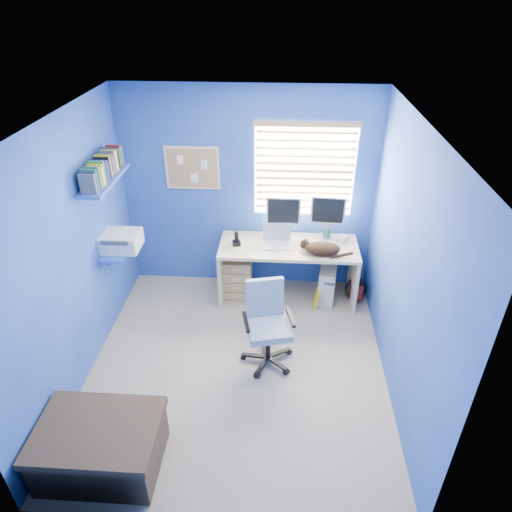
# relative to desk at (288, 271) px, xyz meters

# --- Properties ---
(floor) EXTENTS (3.00, 3.20, 0.00)m
(floor) POSITION_rel_desk_xyz_m (-0.50, -1.26, -0.37)
(floor) COLOR #A19480
(floor) RESTS_ON ground
(ceiling) EXTENTS (3.00, 3.20, 0.00)m
(ceiling) POSITION_rel_desk_xyz_m (-0.50, -1.26, 2.13)
(ceiling) COLOR white
(ceiling) RESTS_ON wall_back
(wall_back) EXTENTS (3.00, 0.01, 2.50)m
(wall_back) POSITION_rel_desk_xyz_m (-0.50, 0.34, 0.88)
(wall_back) COLOR #273FAB
(wall_back) RESTS_ON ground
(wall_front) EXTENTS (3.00, 0.01, 2.50)m
(wall_front) POSITION_rel_desk_xyz_m (-0.50, -2.86, 0.88)
(wall_front) COLOR #273FAB
(wall_front) RESTS_ON ground
(wall_left) EXTENTS (0.01, 3.20, 2.50)m
(wall_left) POSITION_rel_desk_xyz_m (-2.00, -1.26, 0.88)
(wall_left) COLOR #273FAB
(wall_left) RESTS_ON ground
(wall_right) EXTENTS (0.01, 3.20, 2.50)m
(wall_right) POSITION_rel_desk_xyz_m (1.00, -1.26, 0.88)
(wall_right) COLOR #273FAB
(wall_right) RESTS_ON ground
(desk) EXTENTS (1.64, 0.65, 0.74)m
(desk) POSITION_rel_desk_xyz_m (0.00, 0.00, 0.00)
(desk) COLOR tan
(desk) RESTS_ON floor
(laptop) EXTENTS (0.34, 0.28, 0.22)m
(laptop) POSITION_rel_desk_xyz_m (-0.14, -0.01, 0.48)
(laptop) COLOR silver
(laptop) RESTS_ON desk
(monitor_left) EXTENTS (0.40, 0.13, 0.54)m
(monitor_left) POSITION_rel_desk_xyz_m (-0.08, 0.18, 0.64)
(monitor_left) COLOR silver
(monitor_left) RESTS_ON desk
(monitor_right) EXTENTS (0.41, 0.15, 0.54)m
(monitor_right) POSITION_rel_desk_xyz_m (0.45, 0.23, 0.64)
(monitor_right) COLOR silver
(monitor_right) RESTS_ON desk
(phone) EXTENTS (0.11, 0.13, 0.17)m
(phone) POSITION_rel_desk_xyz_m (-0.62, -0.02, 0.45)
(phone) COLOR black
(phone) RESTS_ON desk
(mug) EXTENTS (0.10, 0.09, 0.10)m
(mug) POSITION_rel_desk_xyz_m (0.45, 0.19, 0.42)
(mug) COLOR #227042
(mug) RESTS_ON desk
(cd_spindle) EXTENTS (0.13, 0.13, 0.07)m
(cd_spindle) POSITION_rel_desk_xyz_m (0.64, 0.14, 0.41)
(cd_spindle) COLOR silver
(cd_spindle) RESTS_ON desk
(cat) EXTENTS (0.45, 0.33, 0.14)m
(cat) POSITION_rel_desk_xyz_m (0.38, -0.17, 0.44)
(cat) COLOR black
(cat) RESTS_ON desk
(tower_pc) EXTENTS (0.26, 0.46, 0.45)m
(tower_pc) POSITION_rel_desk_xyz_m (0.50, 0.01, -0.14)
(tower_pc) COLOR beige
(tower_pc) RESTS_ON floor
(drawer_boxes) EXTENTS (0.35, 0.28, 0.54)m
(drawer_boxes) POSITION_rel_desk_xyz_m (-0.62, -0.01, -0.10)
(drawer_boxes) COLOR tan
(drawer_boxes) RESTS_ON floor
(yellow_book) EXTENTS (0.03, 0.17, 0.24)m
(yellow_book) POSITION_rel_desk_xyz_m (0.36, -0.19, -0.25)
(yellow_book) COLOR yellow
(yellow_book) RESTS_ON floor
(backpack) EXTENTS (0.27, 0.20, 0.31)m
(backpack) POSITION_rel_desk_xyz_m (0.85, -0.01, -0.21)
(backpack) COLOR black
(backpack) RESTS_ON floor
(bed_corner) EXTENTS (0.93, 0.66, 0.45)m
(bed_corner) POSITION_rel_desk_xyz_m (-1.49, -2.42, -0.15)
(bed_corner) COLOR #4D3B28
(bed_corner) RESTS_ON floor
(office_chair) EXTENTS (0.62, 0.62, 0.89)m
(office_chair) POSITION_rel_desk_xyz_m (-0.20, -1.11, -0.04)
(office_chair) COLOR black
(office_chair) RESTS_ON floor
(window_blinds) EXTENTS (1.15, 0.05, 1.10)m
(window_blinds) POSITION_rel_desk_xyz_m (0.15, 0.31, 1.18)
(window_blinds) COLOR white
(window_blinds) RESTS_ON ground
(corkboard) EXTENTS (0.64, 0.02, 0.52)m
(corkboard) POSITION_rel_desk_xyz_m (-1.15, 0.33, 1.18)
(corkboard) COLOR tan
(corkboard) RESTS_ON ground
(wall_shelves) EXTENTS (0.42, 0.90, 1.05)m
(wall_shelves) POSITION_rel_desk_xyz_m (-1.85, -0.51, 1.06)
(wall_shelves) COLOR blue
(wall_shelves) RESTS_ON ground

